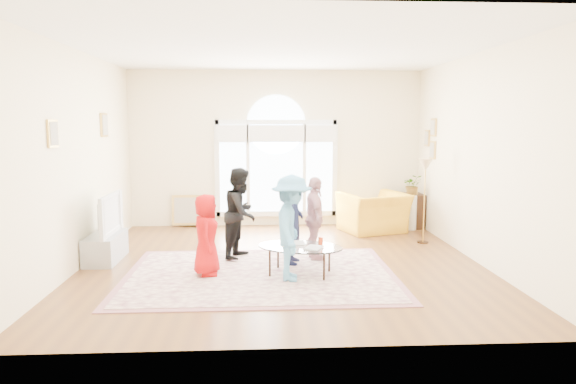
{
  "coord_description": "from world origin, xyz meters",
  "views": [
    {
      "loc": [
        -0.33,
        -7.64,
        2.14
      ],
      "look_at": [
        0.1,
        0.3,
        1.06
      ],
      "focal_mm": 32.0,
      "sensor_mm": 36.0,
      "label": 1
    }
  ],
  "objects": [
    {
      "name": "tv_console",
      "position": [
        -2.75,
        0.3,
        0.21
      ],
      "size": [
        0.45,
        1.0,
        0.42
      ],
      "primitive_type": "cube",
      "color": "#999DA2",
      "rests_on": "ground"
    },
    {
      "name": "child_navy",
      "position": [
        0.16,
        -0.06,
        0.66
      ],
      "size": [
        0.38,
        0.51,
        1.28
      ],
      "primitive_type": "imported",
      "rotation": [
        0.0,
        0.0,
        1.41
      ],
      "color": "#171D3D",
      "rests_on": "area_rug"
    },
    {
      "name": "armchair",
      "position": [
        1.89,
        2.2,
        0.39
      ],
      "size": [
        1.45,
        1.36,
        0.77
      ],
      "primitive_type": "imported",
      "rotation": [
        0.0,
        0.0,
        3.46
      ],
      "color": "yellow",
      "rests_on": "ground"
    },
    {
      "name": "television",
      "position": [
        -2.74,
        0.3,
        0.74
      ],
      "size": [
        0.17,
        1.1,
        0.63
      ],
      "color": "black",
      "rests_on": "tv_console"
    },
    {
      "name": "ground",
      "position": [
        0.0,
        0.0,
        0.0
      ],
      "size": [
        6.0,
        6.0,
        0.0
      ],
      "primitive_type": "plane",
      "color": "brown",
      "rests_on": "ground"
    },
    {
      "name": "area_rug",
      "position": [
        -0.34,
        -0.6,
        0.01
      ],
      "size": [
        3.6,
        2.6,
        0.02
      ],
      "primitive_type": "cube",
      "color": "beige",
      "rests_on": "ground"
    },
    {
      "name": "plant_pedestal",
      "position": [
        2.7,
        2.36,
        0.35
      ],
      "size": [
        0.2,
        0.2,
        0.7
      ],
      "primitive_type": "cylinder",
      "color": "white",
      "rests_on": "ground"
    },
    {
      "name": "leaning_picture",
      "position": [
        -1.76,
        2.9,
        0.0
      ],
      "size": [
        0.8,
        0.14,
        0.62
      ],
      "primitive_type": "cube",
      "rotation": [
        -0.14,
        0.0,
        0.0
      ],
      "color": "tan",
      "rests_on": "ground"
    },
    {
      "name": "room_shell",
      "position": [
        0.01,
        2.83,
        1.57
      ],
      "size": [
        6.0,
        6.0,
        6.0
      ],
      "color": "#F3E6BE",
      "rests_on": "ground"
    },
    {
      "name": "potted_plant",
      "position": [
        2.7,
        2.36,
        0.91
      ],
      "size": [
        0.39,
        0.35,
        0.41
      ],
      "primitive_type": "imported",
      "rotation": [
        0.0,
        0.0,
        -0.06
      ],
      "color": "#33722D",
      "rests_on": "plant_pedestal"
    },
    {
      "name": "child_blue",
      "position": [
        0.08,
        -0.88,
        0.74
      ],
      "size": [
        0.61,
        0.97,
        1.43
      ],
      "primitive_type": "imported",
      "rotation": [
        0.0,
        0.0,
        1.48
      ],
      "color": "#58A2D7",
      "rests_on": "area_rug"
    },
    {
      "name": "child_pink",
      "position": [
        0.51,
        0.17,
        0.67
      ],
      "size": [
        0.37,
        0.78,
        1.29
      ],
      "primitive_type": "imported",
      "rotation": [
        0.0,
        0.0,
        1.64
      ],
      "color": "#CF9498",
      "rests_on": "area_rug"
    },
    {
      "name": "child_black",
      "position": [
        -0.64,
        0.34,
        0.73
      ],
      "size": [
        0.74,
        0.83,
        1.42
      ],
      "primitive_type": "imported",
      "rotation": [
        0.0,
        0.0,
        1.23
      ],
      "color": "black",
      "rests_on": "area_rug"
    },
    {
      "name": "child_red",
      "position": [
        -1.09,
        -0.59,
        0.59
      ],
      "size": [
        0.39,
        0.57,
        1.14
      ],
      "primitive_type": "imported",
      "rotation": [
        0.0,
        0.0,
        1.62
      ],
      "color": "#BB0D0E",
      "rests_on": "area_rug"
    },
    {
      "name": "coffee_table",
      "position": [
        0.22,
        -0.63,
        0.4
      ],
      "size": [
        1.37,
        1.08,
        0.54
      ],
      "rotation": [
        0.0,
        0.0,
        -0.3
      ],
      "color": "silver",
      "rests_on": "ground"
    },
    {
      "name": "floor_lamp",
      "position": [
        2.58,
        1.22,
        1.28
      ],
      "size": [
        0.32,
        0.32,
        1.51
      ],
      "color": "black",
      "rests_on": "ground"
    },
    {
      "name": "rug_border",
      "position": [
        -0.34,
        -0.6,
        0.01
      ],
      "size": [
        3.8,
        2.8,
        0.01
      ],
      "primitive_type": "cube",
      "color": "#965E65",
      "rests_on": "ground"
    },
    {
      "name": "side_cabinet",
      "position": [
        2.78,
        2.57,
        0.35
      ],
      "size": [
        0.4,
        0.5,
        0.7
      ],
      "primitive_type": "cube",
      "color": "black",
      "rests_on": "ground"
    }
  ]
}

